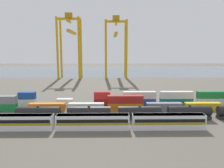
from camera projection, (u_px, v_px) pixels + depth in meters
ground_plane at (105, 89)px, 117.11m from camera, size 420.00×420.00×0.00m
harbour_water at (106, 71)px, 217.50m from camera, size 400.00×110.00×0.01m
passenger_train at (93, 121)px, 58.37m from camera, size 58.74×3.14×3.90m
freight_tank_row at (139, 113)px, 66.40m from camera, size 72.58×2.90×4.36m
shipping_container_0 at (8, 107)px, 75.77m from camera, size 6.04×2.44×2.60m
shipping_container_1 at (7, 100)px, 75.36m from camera, size 6.04×2.44×2.60m
shipping_container_2 at (47, 107)px, 75.99m from camera, size 12.10×2.44×2.60m
shipping_container_3 at (86, 107)px, 76.21m from camera, size 12.10×2.44×2.60m
shipping_container_4 at (125, 107)px, 76.44m from camera, size 12.10×2.44×2.60m
shipping_container_5 at (125, 99)px, 76.03m from camera, size 12.10×2.44×2.60m
shipping_container_6 at (164, 106)px, 76.66m from camera, size 12.10×2.44×2.60m
shipping_container_7 at (202, 106)px, 76.88m from camera, size 12.10×2.44×2.60m
shipping_container_8 at (27, 102)px, 82.69m from camera, size 6.04×2.44×2.60m
shipping_container_9 at (27, 95)px, 82.29m from camera, size 6.04×2.44×2.60m
shipping_container_10 at (65, 102)px, 82.92m from camera, size 6.04×2.44×2.60m
shipping_container_11 at (102, 102)px, 83.15m from camera, size 6.04×2.44×2.60m
shipping_container_12 at (102, 95)px, 82.75m from camera, size 6.04×2.44×2.60m
shipping_container_13 at (139, 102)px, 83.38m from camera, size 12.10×2.44×2.60m
shipping_container_14 at (139, 95)px, 82.98m from camera, size 12.10×2.44×2.60m
shipping_container_15 at (176, 102)px, 83.62m from camera, size 12.10×2.44×2.60m
shipping_container_16 at (176, 95)px, 83.21m from camera, size 12.10×2.44×2.60m
shipping_container_17 at (213, 102)px, 83.85m from camera, size 12.10×2.44×2.60m
shipping_container_18 at (213, 95)px, 83.44m from camera, size 12.10×2.44×2.60m
gantry_crane_west at (70, 39)px, 161.42m from camera, size 16.48×36.59×45.87m
gantry_crane_central at (116, 41)px, 162.59m from camera, size 16.03×37.87×44.12m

